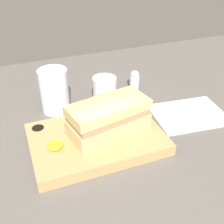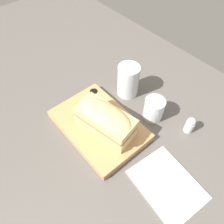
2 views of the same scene
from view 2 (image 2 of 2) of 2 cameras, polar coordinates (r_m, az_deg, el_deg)
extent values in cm
cube|color=#56514C|center=(73.73, -7.18, -3.83)|extent=(192.37, 115.07, 2.00)
cube|color=tan|center=(70.79, -3.46, -3.49)|extent=(29.75, 20.33, 2.62)
cylinder|color=black|center=(79.14, -4.76, 5.11)|extent=(2.85, 2.85, 1.31)
cube|color=tan|center=(66.84, -1.74, -3.52)|extent=(19.38, 11.82, 3.66)
cube|color=#9E7A56|center=(64.69, -1.79, -2.19)|extent=(18.60, 11.35, 1.62)
cube|color=tan|center=(63.16, -1.83, -1.17)|extent=(19.38, 11.82, 2.20)
ellipsoid|color=tan|center=(62.43, -1.85, -0.67)|extent=(18.99, 11.58, 3.30)
ellipsoid|color=gold|center=(73.90, -8.97, 1.54)|extent=(3.33, 3.33, 1.33)
cylinder|color=silver|center=(77.74, 4.23, 8.19)|extent=(7.61, 7.61, 11.90)
cylinder|color=silver|center=(79.88, 4.11, 6.60)|extent=(6.69, 6.69, 5.35)
cylinder|color=silver|center=(72.72, 10.86, 0.79)|extent=(6.62, 6.62, 7.80)
cylinder|color=#5B141E|center=(73.54, 10.73, 0.27)|extent=(5.96, 5.96, 5.27)
cube|color=white|center=(64.70, 14.20, -17.89)|extent=(20.33, 16.33, 0.40)
cylinder|color=silver|center=(73.69, 19.53, -3.58)|extent=(2.96, 2.96, 4.16)
sphere|color=#B7B7BC|center=(71.69, 20.07, -2.40)|extent=(2.81, 2.81, 2.81)
camera|label=1|loc=(0.58, -62.85, 4.76)|focal=45.00mm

